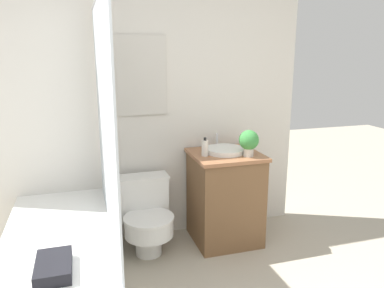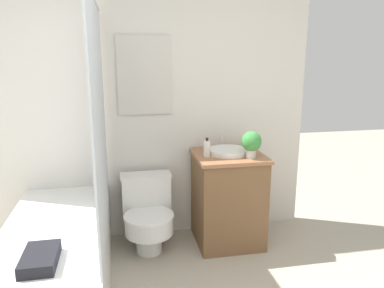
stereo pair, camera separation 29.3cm
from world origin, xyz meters
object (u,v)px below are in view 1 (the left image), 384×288
soap_bottle (205,148)px  toilet (146,214)px  sink (225,150)px  potted_plant (249,141)px

soap_bottle → toilet: bearing=173.7°
sink → soap_bottle: bearing=-164.9°
toilet → soap_bottle: 0.75m
toilet → sink: size_ratio=1.64×
toilet → potted_plant: size_ratio=2.81×
potted_plant → toilet: bearing=168.7°
soap_bottle → sink: bearing=15.1°
sink → potted_plant: bearing=-49.3°
toilet → potted_plant: potted_plant is taller
toilet → soap_bottle: soap_bottle is taller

